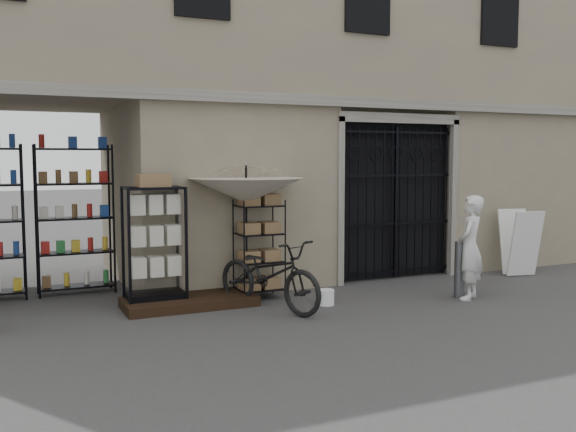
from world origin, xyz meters
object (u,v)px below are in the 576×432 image
easel_sign (520,242)px  market_umbrella (246,184)px  steel_bollard (460,269)px  wire_rack (259,250)px  bicycle (269,309)px  display_cabinet (154,248)px  shopkeeper (469,299)px  white_bucket (326,297)px

easel_sign → market_umbrella: bearing=-170.1°
steel_bollard → easel_sign: easel_sign is taller
wire_rack → bicycle: (-0.16, -0.79, -0.79)m
display_cabinet → steel_bollard: 4.91m
steel_bollard → market_umbrella: bearing=158.4°
steel_bollard → easel_sign: 2.55m
display_cabinet → wire_rack: size_ratio=1.14×
shopkeeper → market_umbrella: bearing=-62.8°
display_cabinet → shopkeeper: size_ratio=1.09×
shopkeeper → wire_rack: bearing=-64.7°
wire_rack → easel_sign: 5.33m
market_umbrella → white_bucket: size_ratio=10.33×
steel_bollard → wire_rack: bearing=156.5°
shopkeeper → steel_bollard: bearing=-110.3°
wire_rack → bicycle: size_ratio=0.79×
steel_bollard → shopkeeper: (0.06, -0.17, -0.46)m
steel_bollard → easel_sign: bearing=24.1°
display_cabinet → white_bucket: 2.74m
white_bucket → display_cabinet: bearing=159.2°
steel_bollard → easel_sign: (2.32, 1.04, 0.19)m
bicycle → steel_bollard: bicycle is taller
market_umbrella → shopkeeper: 4.05m
display_cabinet → easel_sign: bearing=17.5°
steel_bollard → bicycle: bearing=170.8°
white_bucket → bicycle: bearing=174.1°
market_umbrella → steel_bollard: bearing=-21.6°
white_bucket → steel_bollard: size_ratio=0.27×
white_bucket → easel_sign: 4.64m
display_cabinet → bicycle: bearing=-8.6°
white_bucket → shopkeeper: 2.38m
wire_rack → steel_bollard: 3.29m
bicycle → steel_bollard: bearing=-32.1°
white_bucket → shopkeeper: bearing=-14.3°
white_bucket → wire_rack: bearing=130.5°
bicycle → steel_bollard: (3.17, -0.51, 0.46)m
shopkeeper → easel_sign: bearing=169.1°
white_bucket → bicycle: (-0.92, 0.10, -0.12)m
display_cabinet → steel_bollard: (4.70, -1.35, -0.45)m
market_umbrella → steel_bollard: size_ratio=2.82×
display_cabinet → market_umbrella: bearing=17.4°
steel_bollard → shopkeeper: 0.49m
wire_rack → white_bucket: wire_rack is taller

